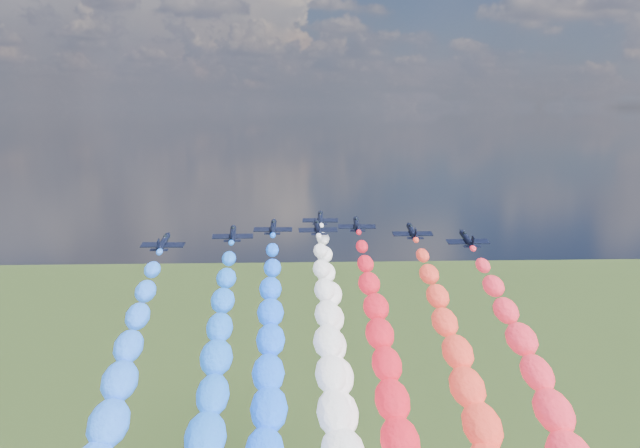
{
  "coord_description": "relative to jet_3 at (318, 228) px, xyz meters",
  "views": [
    {
      "loc": [
        -7.02,
        -145.74,
        114.56
      ],
      "look_at": [
        0.0,
        4.0,
        91.08
      ],
      "focal_mm": 41.77,
      "sensor_mm": 36.0,
      "label": 1
    }
  ],
  "objects": [
    {
      "name": "trail_6",
      "position": [
        19.4,
        -58.3,
        -19.13
      ],
      "size": [
        7.11,
        102.94,
        43.59
      ],
      "primitive_type": null,
      "color": "#F4392A"
    },
    {
      "name": "jet_5",
      "position": [
        8.78,
        4.07,
        0.0
      ],
      "size": [
        8.78,
        11.7,
        4.5
      ],
      "primitive_type": null,
      "rotation": [
        0.19,
        0.0,
        -0.05
      ],
      "color": "black"
    },
    {
      "name": "jet_6",
      "position": [
        19.4,
        -5.79,
        0.0
      ],
      "size": [
        8.29,
        11.35,
        4.5
      ],
      "primitive_type": null,
      "rotation": [
        0.19,
        0.0,
        0.0
      ],
      "color": "black"
    },
    {
      "name": "jet_3",
      "position": [
        0.0,
        0.0,
        0.0
      ],
      "size": [
        8.71,
        11.65,
        4.5
      ],
      "primitive_type": null,
      "rotation": [
        0.19,
        0.0,
        0.04
      ],
      "color": "black"
    },
    {
      "name": "trail_5",
      "position": [
        8.78,
        -48.44,
        -19.13
      ],
      "size": [
        7.11,
        102.94,
        43.59
      ],
      "primitive_type": null,
      "color": "red"
    },
    {
      "name": "trail_2",
      "position": [
        -9.57,
        -51.42,
        -19.13
      ],
      "size": [
        7.11,
        102.94,
        43.59
      ],
      "primitive_type": null,
      "color": "#165AFF"
    },
    {
      "name": "trail_1",
      "position": [
        -17.64,
        -59.62,
        -19.13
      ],
      "size": [
        7.11,
        102.94,
        43.59
      ],
      "primitive_type": null,
      "color": "blue"
    },
    {
      "name": "jet_1",
      "position": [
        -17.64,
        -7.11,
        0.0
      ],
      "size": [
        8.61,
        11.57,
        4.5
      ],
      "primitive_type": null,
      "rotation": [
        0.19,
        0.0,
        0.03
      ],
      "color": "black"
    },
    {
      "name": "trail_4",
      "position": [
        1.19,
        -38.89,
        -19.13
      ],
      "size": [
        7.11,
        102.94,
        43.59
      ],
      "primitive_type": null,
      "color": "white"
    },
    {
      "name": "trail_3",
      "position": [
        0.0,
        -52.51,
        -19.13
      ],
      "size": [
        7.11,
        102.94,
        43.59
      ],
      "primitive_type": null,
      "color": "white"
    },
    {
      "name": "jet_4",
      "position": [
        1.19,
        13.62,
        0.0
      ],
      "size": [
        8.91,
        11.79,
        4.5
      ],
      "primitive_type": null,
      "rotation": [
        0.19,
        0.0,
        -0.06
      ],
      "color": "black"
    },
    {
      "name": "jet_2",
      "position": [
        -9.57,
        1.09,
        0.0
      ],
      "size": [
        8.65,
        11.6,
        4.5
      ],
      "primitive_type": null,
      "rotation": [
        0.19,
        0.0,
        -0.04
      ],
      "color": "black"
    },
    {
      "name": "jet_0",
      "position": [
        -30.25,
        -16.11,
        0.0
      ],
      "size": [
        8.95,
        11.81,
        4.5
      ],
      "primitive_type": null,
      "rotation": [
        0.19,
        0.0,
        -0.06
      ],
      "color": "black"
    },
    {
      "name": "jet_7",
      "position": [
        28.61,
        -15.37,
        0.0
      ],
      "size": [
        8.58,
        11.55,
        4.5
      ],
      "primitive_type": null,
      "rotation": [
        0.19,
        0.0,
        0.03
      ],
      "color": "black"
    }
  ]
}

